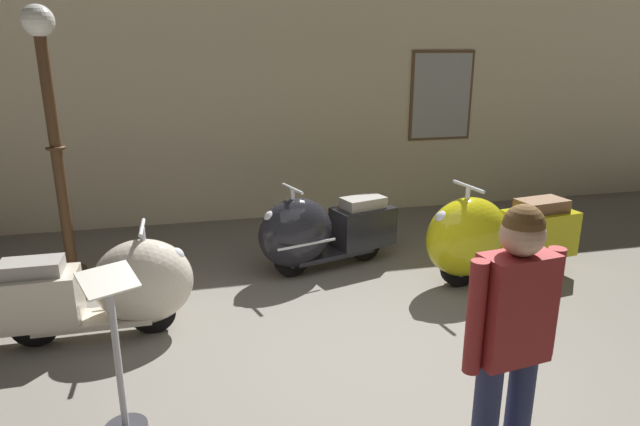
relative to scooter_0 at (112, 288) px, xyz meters
name	(u,v)px	position (x,y,z in m)	size (l,w,h in m)	color
ground_plane	(374,362)	(2.04, -0.93, -0.45)	(60.00, 60.00, 0.00)	slate
showroom_back_wall	(272,95)	(1.90, 3.24, 1.32)	(18.00, 0.63, 3.53)	beige
scooter_0	(112,288)	(0.00, 0.00, 0.00)	(1.61, 0.52, 0.99)	black
scooter_1	(317,232)	(2.03, 1.02, 0.01)	(1.71, 0.90, 1.00)	black
scooter_2	(490,237)	(3.73, 0.32, 0.05)	(1.84, 0.76, 1.09)	black
lamppost	(54,135)	(-0.56, 1.24, 1.13)	(0.30, 0.30, 2.79)	#472D19
visitor_1	(511,335)	(2.29, -2.31, 0.52)	(0.56, 0.30, 1.68)	black
info_stanchion	(119,367)	(0.19, -1.31, 0.02)	(0.39, 0.35, 1.12)	#333338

